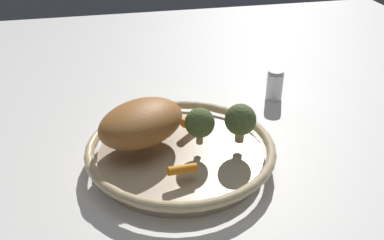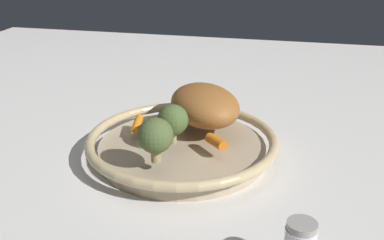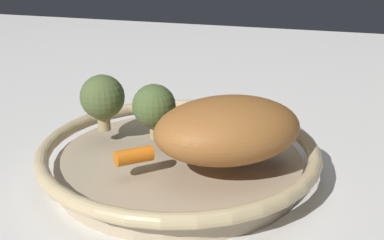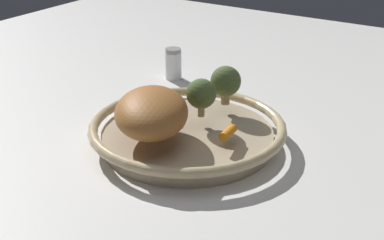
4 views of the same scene
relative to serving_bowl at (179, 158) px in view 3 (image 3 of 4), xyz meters
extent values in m
plane|color=silver|center=(0.00, 0.00, -0.02)|extent=(1.96, 1.96, 0.00)
cylinder|color=tan|center=(0.00, 0.00, -0.01)|extent=(0.30, 0.30, 0.03)
torus|color=tan|center=(0.00, 0.00, 0.01)|extent=(0.34, 0.34, 0.02)
ellipsoid|color=#9C5F2C|center=(0.03, 0.07, 0.06)|extent=(0.20, 0.21, 0.07)
cylinder|color=orange|center=(-0.09, 0.01, 0.03)|extent=(0.02, 0.05, 0.02)
cylinder|color=orange|center=(0.07, -0.03, 0.03)|extent=(0.04, 0.04, 0.02)
cylinder|color=tan|center=(-0.01, -0.03, 0.03)|extent=(0.01, 0.01, 0.02)
sphere|color=#4B6031|center=(-0.01, -0.03, 0.06)|extent=(0.05, 0.05, 0.05)
cylinder|color=tan|center=(-0.02, -0.11, 0.03)|extent=(0.02, 0.02, 0.02)
sphere|color=#4D5E31|center=(-0.02, -0.11, 0.07)|extent=(0.06, 0.06, 0.06)
camera|label=1|loc=(-0.67, 0.12, 0.46)|focal=41.84mm
camera|label=2|loc=(0.19, -0.72, 0.36)|focal=42.92mm
camera|label=3|loc=(0.56, 0.17, 0.27)|focal=49.16mm
camera|label=4|loc=(-0.48, 0.73, 0.42)|focal=51.64mm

